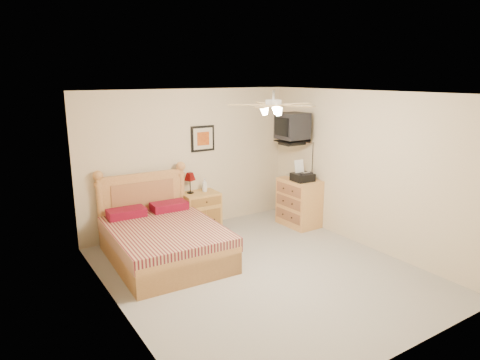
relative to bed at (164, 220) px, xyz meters
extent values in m
plane|color=gray|center=(0.98, -1.12, -0.64)|extent=(4.50, 4.50, 0.00)
cube|color=white|center=(0.98, -1.12, 1.86)|extent=(4.00, 4.50, 0.04)
cube|color=beige|center=(0.98, 1.13, 0.61)|extent=(4.00, 0.04, 2.50)
cube|color=beige|center=(0.98, -3.37, 0.61)|extent=(4.00, 0.04, 2.50)
cube|color=beige|center=(-1.02, -1.12, 0.61)|extent=(0.04, 4.50, 2.50)
cube|color=beige|center=(2.98, -1.12, 0.61)|extent=(0.04, 4.50, 2.50)
cube|color=#AA7C33|center=(1.06, 0.88, -0.30)|extent=(0.65, 0.49, 0.69)
imported|color=silver|center=(1.17, 0.92, 0.17)|extent=(0.12, 0.12, 0.24)
cube|color=black|center=(1.25, 1.11, 0.98)|extent=(0.46, 0.04, 0.46)
cube|color=#C77A3C|center=(2.71, 0.12, -0.20)|extent=(0.53, 0.75, 0.88)
imported|color=#BDAF94|center=(2.68, 0.33, 0.25)|extent=(0.24, 0.31, 0.03)
imported|color=tan|center=(2.68, 0.34, 0.27)|extent=(0.21, 0.26, 0.02)
camera|label=1|loc=(-2.30, -5.66, 2.07)|focal=32.00mm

